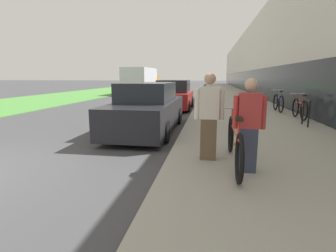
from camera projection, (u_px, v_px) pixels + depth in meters
sidewalk_slab at (227, 95)px, 23.87m from camera, size 4.60×70.00×0.15m
storefront_facade at (289, 61)px, 29.85m from camera, size 10.01×70.00×7.00m
lawn_strip at (100, 92)px, 29.93m from camera, size 7.27×70.00×0.03m
tandem_bicycle at (234, 143)px, 4.72m from camera, size 0.52×2.48×0.97m
person_rider at (249, 126)px, 4.33m from camera, size 0.53×0.21×1.57m
person_bystander at (209, 117)px, 4.99m from camera, size 0.56×0.22×1.65m
bike_rack_hoop at (306, 110)px, 8.49m from camera, size 0.05×0.60×0.84m
cruiser_bike_nearest at (300, 108)px, 9.92m from camera, size 0.52×1.73×0.95m
cruiser_bike_middle at (278, 103)px, 11.98m from camera, size 0.52×1.76×0.98m
parked_sedan_curbside at (148, 109)px, 8.38m from camera, size 1.80×4.79×1.55m
vintage_roadster_curbside at (174, 96)px, 14.23m from camera, size 1.94×4.03×1.55m
moving_truck at (142, 81)px, 26.89m from camera, size 2.39×7.49×2.58m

